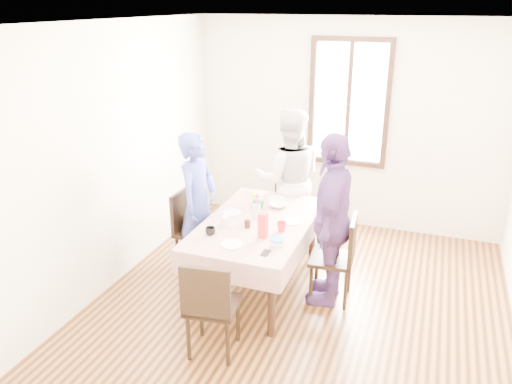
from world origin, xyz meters
TOP-DOWN VIEW (x-y plane):
  - ground at (0.00, 0.00)m, footprint 4.50×4.50m
  - back_wall at (0.00, 2.25)m, footprint 4.00×0.00m
  - window_frame at (0.00, 2.23)m, footprint 1.02×0.06m
  - window_pane at (0.00, 2.24)m, footprint 0.90×0.02m
  - dining_table at (-0.51, 0.25)m, footprint 0.92×1.61m
  - tablecloth at (-0.51, 0.25)m, footprint 1.04×1.73m
  - chair_left at (-1.28, 0.41)m, footprint 0.44×0.44m
  - chair_right at (0.26, 0.31)m, footprint 0.45×0.45m
  - chair_far at (-0.51, 1.36)m, footprint 0.46×0.46m
  - chair_near at (-0.51, -0.85)m, footprint 0.47×0.47m
  - person_left at (-1.26, 0.41)m, footprint 0.41×0.60m
  - person_far at (-0.51, 1.34)m, footprint 1.01×0.90m
  - person_right at (0.23, 0.31)m, footprint 0.47×1.04m
  - mug_black at (-0.83, -0.19)m, footprint 0.12×0.12m
  - mug_flag at (-0.22, 0.13)m, footprint 0.12×0.12m
  - mug_green at (-0.63, 0.59)m, footprint 0.12×0.12m
  - serving_bowl at (-0.43, 0.69)m, footprint 0.24×0.24m
  - juice_carton at (-0.34, -0.07)m, footprint 0.08×0.08m
  - butter_tub at (-0.16, -0.18)m, footprint 0.11×0.11m
  - jam_jar at (-0.56, 0.08)m, footprint 0.06×0.06m
  - drinking_glass at (-0.77, 0.01)m, footprint 0.08×0.08m
  - smartphone at (-0.21, -0.37)m, footprint 0.06×0.13m
  - flower_vase at (-0.55, 0.33)m, footprint 0.08×0.08m
  - plate_left at (-0.85, 0.37)m, footprint 0.20×0.20m
  - plate_right at (-0.18, 0.36)m, footprint 0.20×0.20m
  - plate_far at (-0.52, 0.90)m, footprint 0.20×0.20m
  - plate_near at (-0.56, -0.33)m, footprint 0.20×0.20m
  - butter_lid at (-0.16, -0.18)m, footprint 0.12×0.12m
  - flower_bunch at (-0.55, 0.33)m, footprint 0.09×0.09m

SIDE VIEW (x-z plane):
  - ground at x=0.00m, z-range 0.00..0.00m
  - dining_table at x=-0.51m, z-range 0.00..0.75m
  - chair_left at x=-1.28m, z-range 0.00..0.91m
  - chair_right at x=0.26m, z-range 0.00..0.91m
  - chair_far at x=-0.51m, z-range 0.00..0.91m
  - chair_near at x=-0.51m, z-range 0.00..0.91m
  - tablecloth at x=-0.51m, z-range 0.75..0.76m
  - smartphone at x=-0.21m, z-range 0.76..0.77m
  - plate_left at x=-0.85m, z-range 0.76..0.77m
  - plate_right at x=-0.18m, z-range 0.76..0.77m
  - plate_far at x=-0.52m, z-range 0.76..0.77m
  - plate_near at x=-0.56m, z-range 0.76..0.77m
  - serving_bowl at x=-0.43m, z-range 0.76..0.81m
  - butter_tub at x=-0.16m, z-range 0.76..0.81m
  - person_left at x=-1.26m, z-range 0.00..1.59m
  - mug_black at x=-0.83m, z-range 0.76..0.84m
  - jam_jar at x=-0.56m, z-range 0.76..0.84m
  - mug_flag at x=-0.22m, z-range 0.76..0.85m
  - mug_green at x=-0.63m, z-range 0.76..0.86m
  - drinking_glass at x=-0.77m, z-range 0.76..0.87m
  - butter_lid at x=-0.16m, z-range 0.81..0.83m
  - flower_vase at x=-0.55m, z-range 0.76..0.92m
  - person_far at x=-0.51m, z-range 0.00..1.72m
  - person_right at x=0.23m, z-range 0.00..1.74m
  - juice_carton at x=-0.34m, z-range 0.76..1.01m
  - flower_bunch at x=-0.55m, z-range 0.92..1.02m
  - back_wall at x=0.00m, z-range -0.65..3.35m
  - window_frame at x=0.00m, z-range 0.84..2.46m
  - window_pane at x=0.00m, z-range 0.90..2.40m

